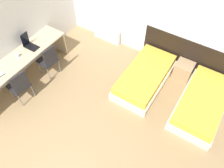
{
  "coord_description": "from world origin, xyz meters",
  "views": [
    {
      "loc": [
        1.63,
        -0.32,
        4.4
      ],
      "look_at": [
        0.0,
        2.25,
        0.55
      ],
      "focal_mm": 35.0,
      "sensor_mm": 36.0,
      "label": 1
    }
  ],
  "objects_px": {
    "bed_near_window": "(145,77)",
    "chair_near_laptop": "(49,60)",
    "nightstand": "(183,70)",
    "bed_near_door": "(202,103)",
    "chair_near_notebook": "(19,85)",
    "laptop": "(29,44)"
  },
  "relations": [
    {
      "from": "bed_near_window",
      "to": "laptop",
      "type": "xyz_separation_m",
      "value": [
        -2.71,
        -1.06,
        0.6
      ]
    },
    {
      "from": "bed_near_door",
      "to": "chair_near_laptop",
      "type": "distance_m",
      "value": 3.82
    },
    {
      "from": "bed_near_door",
      "to": "laptop",
      "type": "height_order",
      "value": "laptop"
    },
    {
      "from": "chair_near_notebook",
      "to": "laptop",
      "type": "bearing_deg",
      "value": 125.5
    },
    {
      "from": "chair_near_notebook",
      "to": "bed_near_door",
      "type": "bearing_deg",
      "value": 34.98
    },
    {
      "from": "bed_near_door",
      "to": "chair_near_laptop",
      "type": "xyz_separation_m",
      "value": [
        -3.66,
        -1.03,
        0.32
      ]
    },
    {
      "from": "bed_near_door",
      "to": "laptop",
      "type": "xyz_separation_m",
      "value": [
        -4.17,
        -1.06,
        0.6
      ]
    },
    {
      "from": "nightstand",
      "to": "chair_near_notebook",
      "type": "relative_size",
      "value": 0.46
    },
    {
      "from": "bed_near_window",
      "to": "nightstand",
      "type": "distance_m",
      "value": 1.04
    },
    {
      "from": "bed_near_door",
      "to": "laptop",
      "type": "distance_m",
      "value": 4.35
    },
    {
      "from": "laptop",
      "to": "bed_near_window",
      "type": "bearing_deg",
      "value": 20.32
    },
    {
      "from": "chair_near_notebook",
      "to": "laptop",
      "type": "height_order",
      "value": "laptop"
    },
    {
      "from": "chair_near_laptop",
      "to": "laptop",
      "type": "height_order",
      "value": "laptop"
    },
    {
      "from": "bed_near_window",
      "to": "chair_near_laptop",
      "type": "height_order",
      "value": "chair_near_laptop"
    },
    {
      "from": "chair_near_laptop",
      "to": "chair_near_notebook",
      "type": "xyz_separation_m",
      "value": [
        -0.0,
        -0.96,
        0.0
      ]
    },
    {
      "from": "bed_near_door",
      "to": "chair_near_notebook",
      "type": "height_order",
      "value": "chair_near_notebook"
    },
    {
      "from": "nightstand",
      "to": "chair_near_notebook",
      "type": "height_order",
      "value": "chair_near_notebook"
    },
    {
      "from": "chair_near_laptop",
      "to": "chair_near_notebook",
      "type": "bearing_deg",
      "value": -83.5
    },
    {
      "from": "nightstand",
      "to": "chair_near_laptop",
      "type": "xyz_separation_m",
      "value": [
        -2.93,
        -1.77,
        0.31
      ]
    },
    {
      "from": "chair_near_laptop",
      "to": "chair_near_notebook",
      "type": "relative_size",
      "value": 1.0
    },
    {
      "from": "laptop",
      "to": "nightstand",
      "type": "bearing_deg",
      "value": 26.54
    },
    {
      "from": "nightstand",
      "to": "bed_near_window",
      "type": "bearing_deg",
      "value": -134.69
    }
  ]
}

